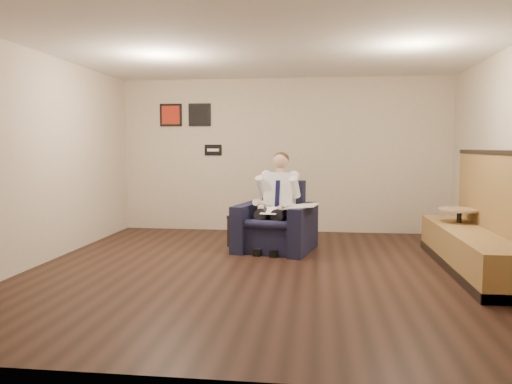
# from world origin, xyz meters

# --- Properties ---
(ground) EXTENTS (6.00, 6.00, 0.00)m
(ground) POSITION_xyz_m (0.00, 0.00, 0.00)
(ground) COLOR black
(ground) RESTS_ON ground
(wall_back) EXTENTS (6.00, 0.02, 2.80)m
(wall_back) POSITION_xyz_m (0.00, 3.00, 1.40)
(wall_back) COLOR beige
(wall_back) RESTS_ON ground
(wall_front) EXTENTS (6.00, 0.02, 2.80)m
(wall_front) POSITION_xyz_m (0.00, -3.00, 1.40)
(wall_front) COLOR beige
(wall_front) RESTS_ON ground
(wall_left) EXTENTS (0.02, 6.00, 2.80)m
(wall_left) POSITION_xyz_m (-3.00, 0.00, 1.40)
(wall_left) COLOR beige
(wall_left) RESTS_ON ground
(ceiling) EXTENTS (6.00, 6.00, 0.02)m
(ceiling) POSITION_xyz_m (0.00, 0.00, 2.80)
(ceiling) COLOR white
(ceiling) RESTS_ON wall_back
(seating_sign) EXTENTS (0.32, 0.02, 0.20)m
(seating_sign) POSITION_xyz_m (-1.30, 2.98, 1.50)
(seating_sign) COLOR black
(seating_sign) RESTS_ON wall_back
(art_print_left) EXTENTS (0.42, 0.03, 0.42)m
(art_print_left) POSITION_xyz_m (-2.10, 2.98, 2.15)
(art_print_left) COLOR #B52816
(art_print_left) RESTS_ON wall_back
(art_print_right) EXTENTS (0.42, 0.03, 0.42)m
(art_print_right) POSITION_xyz_m (-1.55, 2.98, 2.15)
(art_print_right) COLOR black
(art_print_right) RESTS_ON wall_back
(armchair) EXTENTS (1.27, 1.27, 1.03)m
(armchair) POSITION_xyz_m (0.01, 1.25, 0.52)
(armchair) COLOR black
(armchair) RESTS_ON ground
(seated_man) EXTENTS (0.88, 1.13, 1.41)m
(seated_man) POSITION_xyz_m (-0.01, 1.12, 0.71)
(seated_man) COLOR white
(seated_man) RESTS_ON armchair
(lap_papers) EXTENTS (0.28, 0.37, 0.01)m
(lap_papers) POSITION_xyz_m (-0.04, 1.01, 0.63)
(lap_papers) COLOR white
(lap_papers) RESTS_ON seated_man
(newspaper) EXTENTS (0.54, 0.63, 0.01)m
(newspaper) POSITION_xyz_m (0.41, 1.04, 0.70)
(newspaper) COLOR silver
(newspaper) RESTS_ON armchair
(side_table) EXTENTS (0.76, 0.76, 0.49)m
(side_table) POSITION_xyz_m (-0.38, 1.60, 0.24)
(side_table) COLOR black
(side_table) RESTS_ON ground
(green_folder) EXTENTS (0.55, 0.43, 0.01)m
(green_folder) POSITION_xyz_m (-0.42, 1.59, 0.50)
(green_folder) COLOR green
(green_folder) RESTS_ON side_table
(coffee_mug) EXTENTS (0.11, 0.11, 0.10)m
(coffee_mug) POSITION_xyz_m (-0.16, 1.66, 0.54)
(coffee_mug) COLOR white
(coffee_mug) RESTS_ON side_table
(smartphone) EXTENTS (0.17, 0.14, 0.01)m
(smartphone) POSITION_xyz_m (-0.28, 1.75, 0.49)
(smartphone) COLOR black
(smartphone) RESTS_ON side_table
(banquette) EXTENTS (0.69, 2.91, 1.49)m
(banquette) POSITION_xyz_m (2.59, 0.33, 0.74)
(banquette) COLOR olive
(banquette) RESTS_ON ground
(cafe_table) EXTENTS (0.69, 0.69, 0.70)m
(cafe_table) POSITION_xyz_m (2.60, 1.02, 0.35)
(cafe_table) COLOR #A18157
(cafe_table) RESTS_ON ground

